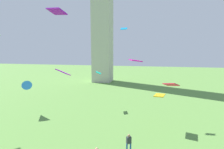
{
  "coord_description": "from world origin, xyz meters",
  "views": [
    {
      "loc": [
        6.4,
        3.52,
        9.89
      ],
      "look_at": [
        2.38,
        21.22,
        7.39
      ],
      "focal_mm": 26.03,
      "sensor_mm": 36.0,
      "label": 1
    }
  ],
  "objects_px": {
    "kite_flying_5": "(124,29)",
    "kite_flying_1": "(171,85)",
    "person_2": "(129,142)",
    "kite_flying_0": "(160,95)",
    "kite_flying_2": "(27,87)",
    "kite_flying_8": "(63,72)",
    "kite_flying_9": "(135,61)",
    "kite_flying_4": "(98,73)",
    "kite_flying_3": "(57,11)",
    "monument_obelisk": "(102,9)"
  },
  "relations": [
    {
      "from": "kite_flying_1",
      "to": "kite_flying_2",
      "type": "distance_m",
      "value": 22.81
    },
    {
      "from": "kite_flying_0",
      "to": "kite_flying_5",
      "type": "relative_size",
      "value": 1.87
    },
    {
      "from": "kite_flying_5",
      "to": "kite_flying_3",
      "type": "bearing_deg",
      "value": -110.0
    },
    {
      "from": "kite_flying_1",
      "to": "kite_flying_4",
      "type": "height_order",
      "value": "kite_flying_1"
    },
    {
      "from": "monument_obelisk",
      "to": "kite_flying_5",
      "type": "xyz_separation_m",
      "value": [
        11.27,
        -27.17,
        -10.33
      ]
    },
    {
      "from": "kite_flying_5",
      "to": "kite_flying_1",
      "type": "bearing_deg",
      "value": -67.37
    },
    {
      "from": "kite_flying_2",
      "to": "kite_flying_3",
      "type": "relative_size",
      "value": 1.72
    },
    {
      "from": "kite_flying_3",
      "to": "monument_obelisk",
      "type": "bearing_deg",
      "value": 117.14
    },
    {
      "from": "kite_flying_1",
      "to": "monument_obelisk",
      "type": "bearing_deg",
      "value": 153.92
    },
    {
      "from": "person_2",
      "to": "kite_flying_4",
      "type": "relative_size",
      "value": 1.13
    },
    {
      "from": "kite_flying_4",
      "to": "kite_flying_1",
      "type": "bearing_deg",
      "value": 20.74
    },
    {
      "from": "kite_flying_0",
      "to": "kite_flying_1",
      "type": "bearing_deg",
      "value": -162.79
    },
    {
      "from": "monument_obelisk",
      "to": "kite_flying_5",
      "type": "height_order",
      "value": "monument_obelisk"
    },
    {
      "from": "person_2",
      "to": "kite_flying_9",
      "type": "distance_m",
      "value": 8.1
    },
    {
      "from": "monument_obelisk",
      "to": "kite_flying_2",
      "type": "xyz_separation_m",
      "value": [
        -4.0,
        -30.51,
        -19.58
      ]
    },
    {
      "from": "kite_flying_4",
      "to": "kite_flying_8",
      "type": "bearing_deg",
      "value": -21.44
    },
    {
      "from": "kite_flying_3",
      "to": "kite_flying_8",
      "type": "xyz_separation_m",
      "value": [
        -1.99,
        4.11,
        -5.69
      ]
    },
    {
      "from": "kite_flying_3",
      "to": "kite_flying_8",
      "type": "distance_m",
      "value": 7.29
    },
    {
      "from": "monument_obelisk",
      "to": "kite_flying_5",
      "type": "relative_size",
      "value": 44.8
    },
    {
      "from": "person_2",
      "to": "kite_flying_2",
      "type": "relative_size",
      "value": 0.62
    },
    {
      "from": "person_2",
      "to": "kite_flying_8",
      "type": "distance_m",
      "value": 10.46
    },
    {
      "from": "kite_flying_0",
      "to": "kite_flying_1",
      "type": "relative_size",
      "value": 1.47
    },
    {
      "from": "kite_flying_0",
      "to": "kite_flying_9",
      "type": "height_order",
      "value": "kite_flying_9"
    },
    {
      "from": "kite_flying_2",
      "to": "kite_flying_5",
      "type": "bearing_deg",
      "value": 154.89
    },
    {
      "from": "kite_flying_3",
      "to": "kite_flying_9",
      "type": "relative_size",
      "value": 0.99
    },
    {
      "from": "monument_obelisk",
      "to": "kite_flying_2",
      "type": "distance_m",
      "value": 36.47
    },
    {
      "from": "person_2",
      "to": "kite_flying_3",
      "type": "bearing_deg",
      "value": 167.47
    },
    {
      "from": "kite_flying_9",
      "to": "kite_flying_1",
      "type": "bearing_deg",
      "value": -141.24
    },
    {
      "from": "kite_flying_2",
      "to": "kite_flying_4",
      "type": "xyz_separation_m",
      "value": [
        10.41,
        5.47,
        1.99
      ]
    },
    {
      "from": "person_2",
      "to": "kite_flying_1",
      "type": "height_order",
      "value": "kite_flying_1"
    },
    {
      "from": "kite_flying_3",
      "to": "kite_flying_4",
      "type": "height_order",
      "value": "kite_flying_3"
    },
    {
      "from": "kite_flying_5",
      "to": "kite_flying_4",
      "type": "bearing_deg",
      "value": 152.86
    },
    {
      "from": "kite_flying_0",
      "to": "kite_flying_9",
      "type": "distance_m",
      "value": 7.69
    },
    {
      "from": "monument_obelisk",
      "to": "kite_flying_9",
      "type": "xyz_separation_m",
      "value": [
        13.9,
        -36.92,
        -14.73
      ]
    },
    {
      "from": "kite_flying_0",
      "to": "kite_flying_2",
      "type": "relative_size",
      "value": 0.68
    },
    {
      "from": "kite_flying_4",
      "to": "kite_flying_3",
      "type": "bearing_deg",
      "value": -12.49
    },
    {
      "from": "kite_flying_8",
      "to": "kite_flying_3",
      "type": "bearing_deg",
      "value": -67.08
    },
    {
      "from": "kite_flying_8",
      "to": "kite_flying_9",
      "type": "height_order",
      "value": "kite_flying_9"
    },
    {
      "from": "monument_obelisk",
      "to": "kite_flying_9",
      "type": "relative_size",
      "value": 27.63
    },
    {
      "from": "kite_flying_1",
      "to": "kite_flying_8",
      "type": "height_order",
      "value": "kite_flying_8"
    },
    {
      "from": "kite_flying_5",
      "to": "kite_flying_9",
      "type": "bearing_deg",
      "value": -78.41
    },
    {
      "from": "person_2",
      "to": "kite_flying_2",
      "type": "distance_m",
      "value": 19.12
    },
    {
      "from": "kite_flying_0",
      "to": "kite_flying_3",
      "type": "height_order",
      "value": "kite_flying_3"
    },
    {
      "from": "kite_flying_0",
      "to": "kite_flying_8",
      "type": "bearing_deg",
      "value": 125.4
    },
    {
      "from": "monument_obelisk",
      "to": "person_2",
      "type": "xyz_separation_m",
      "value": [
        13.46,
        -37.6,
        -22.79
      ]
    },
    {
      "from": "person_2",
      "to": "kite_flying_5",
      "type": "distance_m",
      "value": 16.39
    },
    {
      "from": "kite_flying_0",
      "to": "kite_flying_2",
      "type": "height_order",
      "value": "kite_flying_2"
    },
    {
      "from": "kite_flying_0",
      "to": "kite_flying_3",
      "type": "distance_m",
      "value": 15.25
    },
    {
      "from": "kite_flying_3",
      "to": "kite_flying_2",
      "type": "bearing_deg",
      "value": 157.35
    },
    {
      "from": "kite_flying_0",
      "to": "kite_flying_1",
      "type": "distance_m",
      "value": 7.9
    }
  ]
}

